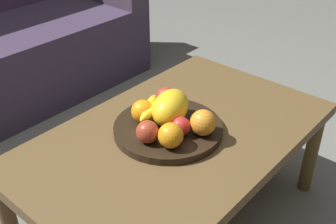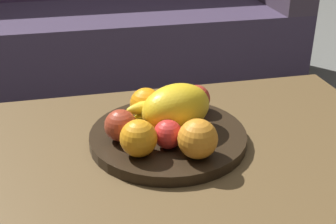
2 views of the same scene
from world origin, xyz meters
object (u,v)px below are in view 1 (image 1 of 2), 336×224
Objects in this scene: melon_large_front at (170,108)px; coffee_table at (176,144)px; orange_front at (171,136)px; orange_left at (143,111)px; apple_front at (147,132)px; banana_bunch at (154,113)px; apple_left at (166,97)px; orange_right at (203,123)px; fruit_bowl at (168,128)px; apple_right at (180,126)px.

coffee_table is at bearing -102.15° from melon_large_front.
orange_front is 1.01× the size of orange_left.
melon_large_front is 0.13m from apple_front.
apple_front is 0.44× the size of banana_bunch.
orange_right is at bearing -105.34° from apple_left.
fruit_bowl is (-0.01, 0.02, 0.06)m from coffee_table.
orange_right reaches higher than orange_left.
orange_left is (-0.05, 0.10, 0.11)m from coffee_table.
banana_bunch is (-0.04, 0.17, -0.01)m from orange_right.
apple_right is at bearing -125.88° from coffee_table.
orange_left reaches higher than banana_bunch.
orange_front is at bearing -166.44° from apple_right.
apple_right is (-0.01, -0.06, 0.04)m from fruit_bowl.
apple_right is (0.06, 0.02, -0.01)m from orange_front.
apple_right is (0.09, -0.05, -0.00)m from apple_front.
apple_front is at bearing -153.50° from apple_left.
apple_left is at bearing 55.51° from coffee_table.
coffee_table is at bearing -64.43° from orange_left.
apple_front is at bearing 144.60° from orange_right.
melon_large_front is 1.99× the size of orange_right.
melon_large_front is 2.12× the size of orange_front.
apple_left is (0.20, 0.10, -0.00)m from apple_front.
melon_large_front is (0.02, 0.01, 0.07)m from fruit_bowl.
orange_left is 0.13m from apple_left.
melon_large_front is at bearing -131.18° from apple_left.
orange_front reaches higher than banana_bunch.
fruit_bowl is at bearing 107.65° from orange_right.
orange_left is at bearing -175.15° from apple_left.
coffee_table is 6.47× the size of banana_bunch.
orange_right reaches higher than banana_bunch.
melon_large_front is 2.15× the size of orange_left.
orange_left is 0.04m from banana_bunch.
melon_large_front is (0.01, 0.03, 0.12)m from coffee_table.
orange_left is (-0.04, 0.08, 0.05)m from fruit_bowl.
apple_front is (-0.14, 0.10, -0.01)m from orange_right.
orange_right reaches higher than apple_right.
apple_front is (-0.13, -0.02, -0.02)m from melon_large_front.
orange_front reaches higher than apple_front.
fruit_bowl is at bearing -136.00° from apple_left.
apple_front is at bearing -147.22° from banana_bunch.
orange_front is 0.07m from apple_front.
orange_left is 0.47× the size of banana_bunch.
orange_front is at bearing -135.00° from fruit_bowl.
orange_left is at bearing 98.40° from apple_right.
apple_right is at bearing -94.57° from banana_bunch.
apple_left is at bearing 48.82° from melon_large_front.
orange_right is 1.32× the size of apple_right.
melon_large_front is 0.12m from orange_right.
apple_left reaches higher than fruit_bowl.
apple_left is at bearing 44.47° from orange_front.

